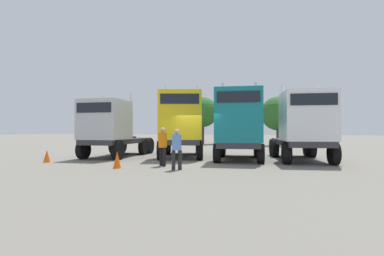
{
  "coord_description": "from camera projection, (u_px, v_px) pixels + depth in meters",
  "views": [
    {
      "loc": [
        3.68,
        -14.94,
        1.67
      ],
      "look_at": [
        -1.11,
        2.66,
        1.82
      ],
      "focal_mm": 27.34,
      "sensor_mm": 36.0,
      "label": 1
    }
  ],
  "objects": [
    {
      "name": "oak_far_centre",
      "position": [
        229.0,
        112.0,
        36.52
      ],
      "size": [
        3.94,
        3.94,
        5.93
      ],
      "color": "#4C3823",
      "rests_on": "ground"
    },
    {
      "name": "semi_truck_teal",
      "position": [
        239.0,
        124.0,
        15.93
      ],
      "size": [
        3.05,
        5.9,
        4.44
      ],
      "rotation": [
        0.0,
        0.0,
        -1.48
      ],
      "color": "#333338",
      "rests_on": "ground"
    },
    {
      "name": "traffic_cone_mid",
      "position": [
        117.0,
        160.0,
        12.87
      ],
      "size": [
        0.36,
        0.36,
        0.74
      ],
      "primitive_type": "cone",
      "color": "#F2590C",
      "rests_on": "ground"
    },
    {
      "name": "traffic_cone_near",
      "position": [
        47.0,
        156.0,
        15.25
      ],
      "size": [
        0.36,
        0.36,
        0.65
      ],
      "primitive_type": "cone",
      "color": "#F2590C",
      "rests_on": "ground"
    },
    {
      "name": "visitor_in_hivis",
      "position": [
        163.0,
        144.0,
        13.63
      ],
      "size": [
        0.56,
        0.56,
        1.81
      ],
      "rotation": [
        0.0,
        0.0,
        4.02
      ],
      "color": "black",
      "rests_on": "ground"
    },
    {
      "name": "semi_truck_silver",
      "position": [
        111.0,
        128.0,
        17.94
      ],
      "size": [
        2.77,
        6.2,
        4.06
      ],
      "rotation": [
        0.0,
        0.0,
        -1.53
      ],
      "color": "#333338",
      "rests_on": "ground"
    },
    {
      "name": "oak_far_left",
      "position": [
        203.0,
        112.0,
        35.36
      ],
      "size": [
        3.64,
        3.64,
        5.71
      ],
      "color": "#4C3823",
      "rests_on": "ground"
    },
    {
      "name": "semi_truck_white",
      "position": [
        304.0,
        126.0,
        15.45
      ],
      "size": [
        3.31,
        6.58,
        4.24
      ],
      "rotation": [
        0.0,
        0.0,
        -1.44
      ],
      "color": "#333338",
      "rests_on": "ground"
    },
    {
      "name": "oak_far_right",
      "position": [
        278.0,
        114.0,
        31.96
      ],
      "size": [
        3.73,
        3.73,
        5.4
      ],
      "color": "#4C3823",
      "rests_on": "ground"
    },
    {
      "name": "semi_truck_yellow",
      "position": [
        181.0,
        124.0,
        17.62
      ],
      "size": [
        4.0,
        6.51,
        4.51
      ],
      "rotation": [
        0.0,
        0.0,
        -1.31
      ],
      "color": "#333338",
      "rests_on": "ground"
    },
    {
      "name": "ground",
      "position": [
        199.0,
        162.0,
        15.36
      ],
      "size": [
        200.0,
        200.0,
        0.0
      ],
      "primitive_type": "plane",
      "color": "slate"
    },
    {
      "name": "visitor_with_camera",
      "position": [
        177.0,
        146.0,
        12.31
      ],
      "size": [
        0.56,
        0.56,
        1.73
      ],
      "rotation": [
        0.0,
        0.0,
        2.16
      ],
      "color": "#272727",
      "rests_on": "ground"
    }
  ]
}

